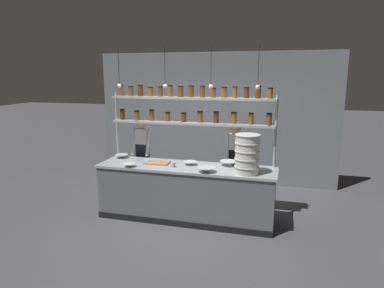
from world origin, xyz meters
TOP-DOWN VIEW (x-y plane):
  - ground_plane at (0.00, 0.00)m, footprint 40.00×40.00m
  - back_wall at (0.00, 2.25)m, footprint 5.38×0.12m
  - prep_counter at (0.00, -0.00)m, footprint 2.98×0.76m
  - spice_shelf_unit at (0.01, 0.33)m, footprint 2.86×0.28m
  - chef_left at (-1.04, 0.60)m, footprint 0.36×0.29m
  - chef_center at (0.70, 0.73)m, footprint 0.40×0.32m
  - container_stack at (1.02, -0.18)m, footprint 0.38×0.38m
  - cutting_board at (-0.52, 0.03)m, footprint 0.40×0.26m
  - prep_bowl_near_left at (0.04, 0.09)m, footprint 0.22×0.22m
  - prep_bowl_center_front at (-0.89, -0.30)m, footprint 0.21×0.21m
  - prep_bowl_center_back at (-1.30, 0.23)m, footprint 0.23×0.23m
  - prep_bowl_near_right at (0.67, 0.22)m, footprint 0.29×0.29m
  - prep_bowl_far_left at (0.40, -0.26)m, footprint 0.29×0.29m
  - serving_cup_front at (-0.18, -0.12)m, footprint 0.07×0.07m
  - pendant_light_row at (0.01, 0.00)m, footprint 2.36×0.07m

SIDE VIEW (x-z plane):
  - ground_plane at x=0.00m, z-range 0.00..0.00m
  - prep_counter at x=0.00m, z-range 0.00..0.92m
  - chef_center at x=0.70m, z-range 0.11..1.70m
  - cutting_board at x=-0.52m, z-range 0.92..0.94m
  - chef_left at x=-1.04m, z-range 0.12..1.76m
  - prep_bowl_center_front at x=-0.89m, z-range 0.92..0.98m
  - prep_bowl_near_left at x=0.04m, z-range 0.92..0.98m
  - prep_bowl_center_back at x=-1.30m, z-range 0.92..0.98m
  - prep_bowl_far_left at x=0.40m, z-range 0.92..1.00m
  - prep_bowl_near_right at x=0.67m, z-range 0.92..1.00m
  - serving_cup_front at x=-0.18m, z-range 0.92..1.00m
  - container_stack at x=1.02m, z-range 0.92..1.53m
  - back_wall at x=0.00m, z-range 0.00..2.89m
  - spice_shelf_unit at x=0.01m, z-range 0.69..2.92m
  - pendant_light_row at x=0.01m, z-range 1.93..2.59m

